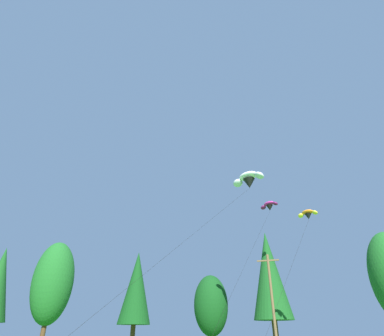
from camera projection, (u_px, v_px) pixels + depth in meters
treeline_tree_b at (53, 282)px, 47.37m from camera, size 5.90×5.90×15.18m
treeline_tree_c at (136, 287)px, 44.67m from camera, size 4.48×4.48×13.10m
treeline_tree_d at (211, 305)px, 39.61m from camera, size 4.26×4.26×9.10m
treeline_tree_e at (269, 274)px, 39.92m from camera, size 4.77×4.77×14.41m
utility_pole at (272, 302)px, 30.39m from camera, size 2.20×0.26×9.55m
parafoil_kite_high_white at (249, 180)px, 33.23m from camera, size 10.15×18.40×16.43m
parafoil_kite_mid_magenta at (269, 206)px, 38.50m from camera, size 5.45×16.83×15.14m
parafoil_kite_far_orange at (308, 214)px, 30.91m from camera, size 5.73×10.04×11.59m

